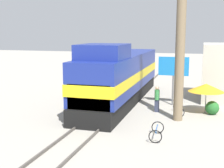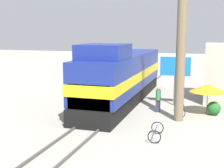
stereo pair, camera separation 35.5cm
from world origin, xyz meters
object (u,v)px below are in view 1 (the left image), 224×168
bicycle (179,109)px  locomotive (120,77)px  utility_pole (181,31)px  vendor_umbrella (206,88)px  billboard_sign (173,69)px  person_bystander (157,98)px  bicycle_spare (157,132)px

bicycle → locomotive: bearing=146.4°
utility_pole → vendor_umbrella: (1.67, 2.30, -3.75)m
billboard_sign → utility_pole: bearing=-80.1°
vendor_umbrella → person_bystander: (-3.22, -0.65, -0.77)m
locomotive → bicycle: bearing=-26.9°
locomotive → bicycle_spare: locomotive is taller
bicycle_spare → bicycle: bearing=78.4°
person_bystander → bicycle_spare: 5.48m
bicycle → bicycle_spare: (-0.74, -5.16, -0.00)m
utility_pole → bicycle: 5.36m
bicycle_spare → vendor_umbrella: bearing=64.4°
billboard_sign → locomotive: bearing=-176.1°
billboard_sign → bicycle_spare: 8.18m
locomotive → vendor_umbrella: (6.43, -1.50, -0.27)m
billboard_sign → person_bystander: size_ratio=2.02×
vendor_umbrella → billboard_sign: (-2.38, 1.78, 0.98)m
vendor_umbrella → billboard_sign: billboard_sign is taller
utility_pole → vendor_umbrella: size_ratio=4.57×
person_bystander → bicycle: (1.50, -0.23, -0.64)m
billboard_sign → vendor_umbrella: bearing=-36.7°
person_bystander → bicycle_spare: bearing=-82.0°
person_bystander → bicycle_spare: (0.76, -5.39, -0.64)m
vendor_umbrella → bicycle: (-1.73, -0.88, -1.41)m
vendor_umbrella → bicycle_spare: size_ratio=1.48×
locomotive → bicycle_spare: 8.69m
locomotive → utility_pole: utility_pole is taller
vendor_umbrella → billboard_sign: bearing=143.3°
bicycle → bicycle_spare: bearing=-104.9°
person_bystander → billboard_sign: bearing=70.9°
utility_pole → billboard_sign: (-0.71, 4.08, -2.77)m
vendor_umbrella → person_bystander: bearing=-168.5°
vendor_umbrella → bicycle: vendor_umbrella is taller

